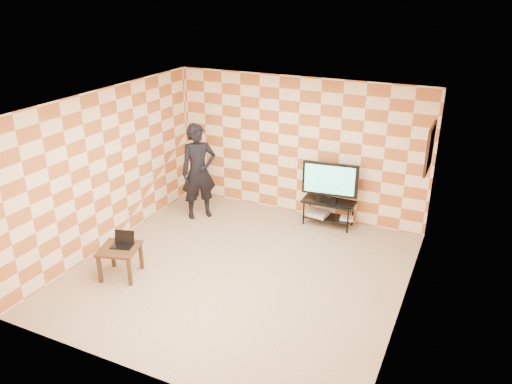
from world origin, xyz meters
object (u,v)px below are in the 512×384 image
at_px(person, 199,172).
at_px(tv_stand, 328,207).
at_px(tv, 330,180).
at_px(side_table, 120,253).

bearing_deg(person, tv_stand, -30.00).
distance_m(tv_stand, person, 2.56).
distance_m(tv_stand, tv, 0.55).
xyz_separation_m(tv, side_table, (-2.40, -3.08, -0.50)).
distance_m(side_table, person, 2.45).
bearing_deg(tv_stand, tv, -96.99).
height_order(side_table, person, person).
bearing_deg(side_table, person, 90.02).
xyz_separation_m(side_table, person, (-0.00, 2.40, 0.52)).
bearing_deg(tv, person, -164.19).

